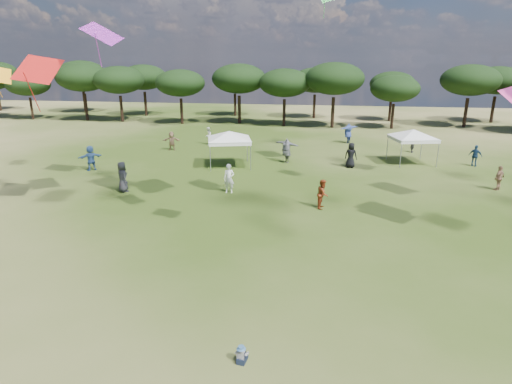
# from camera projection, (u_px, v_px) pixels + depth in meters

# --- Properties ---
(tree_line) EXTENTS (108.78, 17.63, 7.77)m
(tree_line) POSITION_uv_depth(u_px,v_px,m) (327.00, 80.00, 52.87)
(tree_line) COLOR black
(tree_line) RESTS_ON ground
(tent_left) EXTENTS (6.09, 6.09, 3.00)m
(tent_left) POSITION_uv_depth(u_px,v_px,m) (229.00, 133.00, 32.05)
(tent_left) COLOR gray
(tent_left) RESTS_ON ground
(tent_right) EXTENTS (5.98, 5.98, 2.97)m
(tent_right) POSITION_uv_depth(u_px,v_px,m) (414.00, 131.00, 33.01)
(tent_right) COLOR gray
(tent_right) RESTS_ON ground
(toddler) EXTENTS (0.37, 0.41, 0.53)m
(toddler) POSITION_uv_depth(u_px,v_px,m) (242.00, 355.00, 11.51)
(toddler) COLOR #151D30
(toddler) RESTS_ON ground
(festival_crowd) EXTENTS (29.60, 21.23, 1.92)m
(festival_crowd) POSITION_uv_depth(u_px,v_px,m) (275.00, 150.00, 34.11)
(festival_crowd) COLOR white
(festival_crowd) RESTS_ON ground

